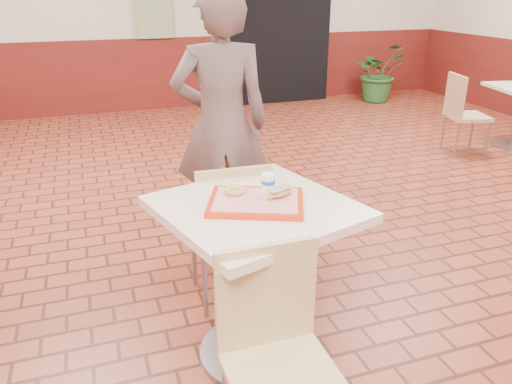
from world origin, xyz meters
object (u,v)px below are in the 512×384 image
object	(u,v)px
chair_second_left	(462,110)
paper_cup	(268,182)
long_john_donut	(279,193)
customer	(221,125)
serving_tray	(256,202)
main_table	(256,258)
chair_main_front	(276,348)
potted_plant	(378,72)
chair_main_back	(230,228)
ring_donut	(235,190)

from	to	relation	value
chair_second_left	paper_cup	bearing A→B (deg)	140.03
long_john_donut	paper_cup	world-z (taller)	paper_cup
customer	serving_tray	distance (m)	1.18
main_table	chair_second_left	size ratio (longest dim) A/B	0.97
chair_main_front	serving_tray	world-z (taller)	chair_main_front
customer	paper_cup	world-z (taller)	customer
serving_tray	potted_plant	bearing A→B (deg)	53.09
main_table	potted_plant	size ratio (longest dim) A/B	0.93
chair_main_back	serving_tray	xyz separation A→B (m)	(-0.01, -0.46, 0.35)
potted_plant	chair_main_front	bearing A→B (deg)	-124.90
chair_main_front	long_john_donut	world-z (taller)	long_john_donut
ring_donut	main_table	bearing A→B (deg)	-54.66
main_table	customer	xyz separation A→B (m)	(0.16, 1.17, 0.31)
main_table	chair_second_left	xyz separation A→B (m)	(3.11, 2.33, -0.08)
customer	ring_donut	world-z (taller)	customer
long_john_donut	paper_cup	xyz separation A→B (m)	(-0.02, 0.08, 0.02)
paper_cup	potted_plant	size ratio (longest dim) A/B	0.09
long_john_donut	paper_cup	bearing A→B (deg)	105.20
chair_main_front	chair_main_back	bearing A→B (deg)	83.51
paper_cup	chair_second_left	distance (m)	3.79
paper_cup	main_table	bearing A→B (deg)	-137.67
chair_main_back	main_table	bearing A→B (deg)	91.05
main_table	chair_main_back	bearing A→B (deg)	88.74
paper_cup	potted_plant	bearing A→B (deg)	53.29
main_table	chair_main_back	xyz separation A→B (m)	(0.01, 0.46, -0.07)
main_table	serving_tray	size ratio (longest dim) A/B	2.00
customer	paper_cup	bearing A→B (deg)	95.29
customer	long_john_donut	bearing A→B (deg)	96.64
chair_main_front	chair_main_back	world-z (taller)	chair_main_back
chair_main_front	paper_cup	distance (m)	0.74
potted_plant	chair_main_back	bearing A→B (deg)	-129.59
main_table	customer	size ratio (longest dim) A/B	0.47
chair_second_left	customer	bearing A→B (deg)	124.90
main_table	chair_main_back	distance (m)	0.47
serving_tray	main_table	bearing A→B (deg)	90.00
customer	potted_plant	distance (m)	5.12
chair_main_back	paper_cup	world-z (taller)	paper_cup
chair_main_front	chair_second_left	xyz separation A→B (m)	(3.21, 2.85, -0.00)
main_table	potted_plant	distance (m)	6.10
customer	chair_second_left	world-z (taller)	customer
serving_tray	potted_plant	world-z (taller)	potted_plant
chair_main_back	potted_plant	bearing A→B (deg)	-127.28
serving_tray	chair_second_left	distance (m)	3.90
ring_donut	long_john_donut	size ratio (longest dim) A/B	0.66
serving_tray	chair_second_left	xyz separation A→B (m)	(3.11, 2.33, -0.36)
main_table	potted_plant	bearing A→B (deg)	53.09
chair_main_front	ring_donut	xyz separation A→B (m)	(0.03, 0.61, 0.38)
chair_main_back	long_john_donut	distance (m)	0.61
serving_tray	chair_second_left	world-z (taller)	same
serving_tray	long_john_donut	bearing A→B (deg)	-1.87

